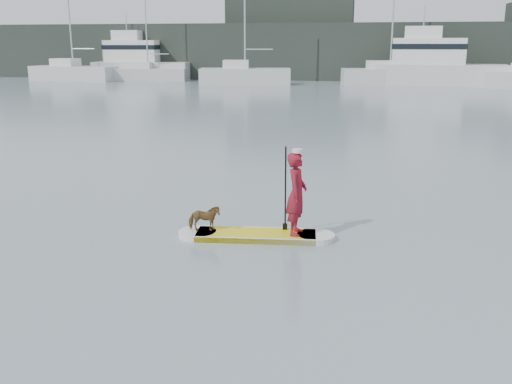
% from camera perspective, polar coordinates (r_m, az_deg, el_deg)
% --- Properties ---
extents(ground, '(140.00, 140.00, 0.00)m').
position_cam_1_polar(ground, '(12.66, 14.53, -4.11)').
color(ground, slate).
rests_on(ground, ground).
extents(paddleboard, '(3.28, 1.08, 0.12)m').
position_cam_1_polar(paddleboard, '(12.01, 0.00, -4.34)').
color(paddleboard, yellow).
rests_on(paddleboard, ground).
extents(paddler, '(0.44, 0.64, 1.72)m').
position_cam_1_polar(paddler, '(11.71, 4.08, -0.18)').
color(paddler, maroon).
rests_on(paddler, paddleboard).
extents(white_cap, '(0.22, 0.22, 0.07)m').
position_cam_1_polar(white_cap, '(11.51, 4.16, 4.13)').
color(white_cap, silver).
rests_on(white_cap, paddler).
extents(dog, '(0.72, 0.47, 0.56)m').
position_cam_1_polar(dog, '(12.04, -5.20, -2.65)').
color(dog, brown).
rests_on(dog, paddleboard).
extents(paddle, '(0.10, 0.30, 2.00)m').
position_cam_1_polar(paddle, '(11.99, 2.95, -0.71)').
color(paddle, black).
rests_on(paddle, ground).
extents(sailboat_a, '(9.38, 3.65, 13.31)m').
position_cam_1_polar(sailboat_a, '(64.90, -17.83, 11.34)').
color(sailboat_a, silver).
rests_on(sailboat_a, ground).
extents(sailboat_b, '(8.36, 3.75, 11.98)m').
position_cam_1_polar(sailboat_b, '(63.07, -10.78, 11.61)').
color(sailboat_b, silver).
rests_on(sailboat_b, ground).
extents(sailboat_c, '(9.08, 4.38, 12.51)m').
position_cam_1_polar(sailboat_c, '(56.45, -1.18, 11.62)').
color(sailboat_c, silver).
rests_on(sailboat_c, ground).
extents(sailboat_d, '(9.50, 4.36, 13.48)m').
position_cam_1_polar(sailboat_d, '(57.99, 13.15, 11.36)').
color(sailboat_d, silver).
rests_on(sailboat_d, ground).
extents(motor_yacht_a, '(12.25, 4.35, 7.24)m').
position_cam_1_polar(motor_yacht_a, '(58.37, 17.44, 12.16)').
color(motor_yacht_a, silver).
rests_on(motor_yacht_a, ground).
extents(motor_yacht_b, '(10.79, 4.37, 6.97)m').
position_cam_1_polar(motor_yacht_b, '(66.10, -11.71, 12.67)').
color(motor_yacht_b, silver).
rests_on(motor_yacht_b, ground).
extents(shore_mass, '(90.00, 6.00, 6.00)m').
position_cam_1_polar(shore_mass, '(65.00, 12.26, 13.53)').
color(shore_mass, black).
rests_on(shore_mass, ground).
extents(shore_building_west, '(14.00, 4.00, 9.00)m').
position_cam_1_polar(shore_building_west, '(66.62, 3.39, 15.14)').
color(shore_building_west, black).
rests_on(shore_building_west, ground).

